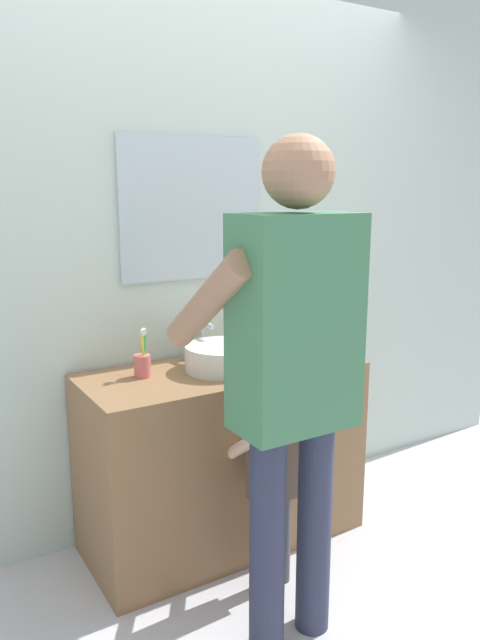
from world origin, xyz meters
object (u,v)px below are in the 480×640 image
soap_bottle (278,345)px  child_toddler (273,469)px  adult_parent (292,355)px  toothbrush_cup (142,364)px

soap_bottle → child_toddler: (-0.30, -0.40, -0.38)m
soap_bottle → adult_parent: bearing=-121.9°
adult_parent → child_toddler: bearing=66.6°
soap_bottle → adult_parent: (-0.41, -0.66, 0.17)m
child_toddler → toothbrush_cup: bearing=126.6°
soap_bottle → child_toddler: 0.62m
toothbrush_cup → soap_bottle: toothbrush_cup is taller
toothbrush_cup → adult_parent: adult_parent is taller
soap_bottle → adult_parent: size_ratio=0.09×
toothbrush_cup → soap_bottle: bearing=-6.2°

